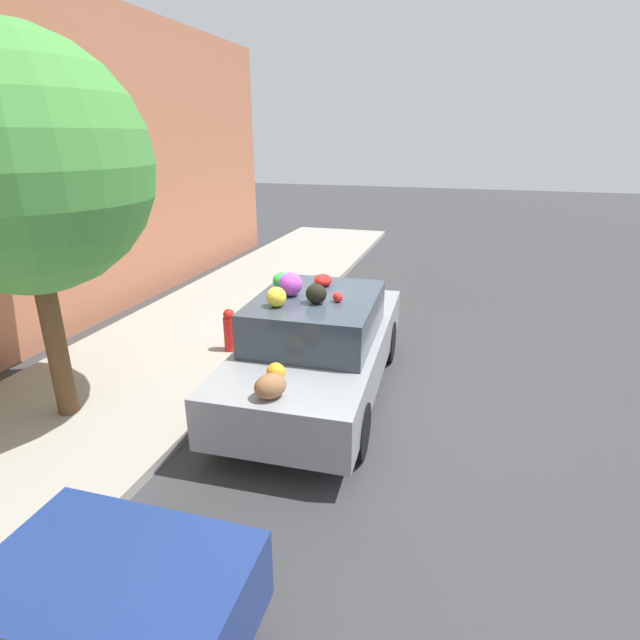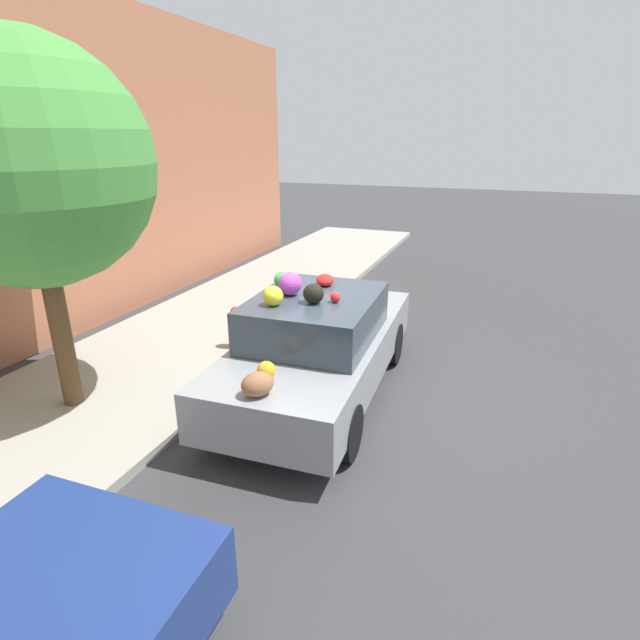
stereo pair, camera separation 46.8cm
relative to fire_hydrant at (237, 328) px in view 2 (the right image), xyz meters
The scene contains 6 objects.
ground_plane 1.88m from the fire_hydrant, 113.68° to the right, with size 60.00×60.00×0.00m, color #38383A.
sidewalk_curb 1.33m from the fire_hydrant, 125.05° to the left, with size 24.00×3.20×0.13m.
building_facade 4.11m from the fire_hydrant, 104.20° to the left, with size 18.00×1.20×5.76m.
street_tree 3.68m from the fire_hydrant, 154.97° to the left, with size 2.76×2.76×4.36m.
fire_hydrant is the anchor object (origin of this frame).
art_car 1.91m from the fire_hydrant, 113.72° to the right, with size 4.31×1.88×1.78m.
Camera 2 is at (-5.81, -2.32, 3.41)m, focal length 28.00 mm.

